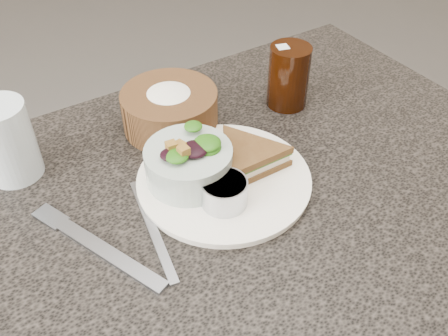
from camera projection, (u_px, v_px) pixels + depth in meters
name	position (u px, v px, depth m)	size (l,w,h in m)	color
dining_table	(232.00, 325.00, 1.00)	(1.00, 0.70, 0.75)	black
dinner_plate	(224.00, 180.00, 0.76)	(0.26, 0.26, 0.01)	white
sandwich	(247.00, 158.00, 0.76)	(0.14, 0.14, 0.04)	brown
salad_bowl	(188.00, 159.00, 0.73)	(0.13, 0.13, 0.08)	#9DAEA6
dressing_ramekin	(224.00, 192.00, 0.70)	(0.07, 0.07, 0.04)	#ABAFB7
orange_wedge	(204.00, 143.00, 0.80)	(0.07, 0.07, 0.03)	orange
fork	(104.00, 250.00, 0.66)	(0.02, 0.21, 0.01)	#9398A3
knife	(153.00, 229.00, 0.69)	(0.01, 0.20, 0.00)	#9DA1AD
bread_basket	(169.00, 104.00, 0.84)	(0.16, 0.16, 0.09)	brown
cola_glass	(289.00, 73.00, 0.88)	(0.07, 0.07, 0.13)	black
water_glass	(6.00, 141.00, 0.74)	(0.08, 0.08, 0.12)	silver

